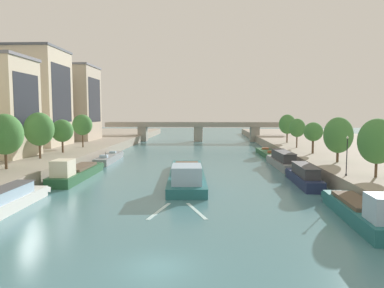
# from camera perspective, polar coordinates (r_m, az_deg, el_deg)

# --- Properties ---
(ground_plane) EXTENTS (400.00, 400.00, 0.00)m
(ground_plane) POSITION_cam_1_polar(r_m,az_deg,el_deg) (23.51, -5.53, -19.04)
(ground_plane) COLOR teal
(quay_left) EXTENTS (36.00, 170.00, 2.09)m
(quay_left) POSITION_cam_1_polar(r_m,az_deg,el_deg) (86.24, -24.68, -1.03)
(quay_left) COLOR gray
(quay_left) RESTS_ON ground
(quay_right) EXTENTS (36.00, 170.00, 2.09)m
(quay_right) POSITION_cam_1_polar(r_m,az_deg,el_deg) (83.60, 25.95, -1.26)
(quay_right) COLOR gray
(quay_right) RESTS_ON ground
(barge_midriver) EXTENTS (6.11, 24.83, 3.26)m
(barge_midriver) POSITION_cam_1_polar(r_m,az_deg,el_deg) (49.78, -0.83, -4.87)
(barge_midriver) COLOR #23666B
(barge_midriver) RESTS_ON ground
(wake_behind_barge) EXTENTS (5.59, 6.06, 0.03)m
(wake_behind_barge) POSITION_cam_1_polar(r_m,az_deg,el_deg) (35.40, -2.29, -10.60)
(wake_behind_barge) COLOR silver
(wake_behind_barge) RESTS_ON ground
(moored_boat_left_far) EXTENTS (2.43, 13.24, 2.37)m
(moored_boat_left_far) POSITION_cam_1_polar(r_m,az_deg,el_deg) (39.77, -27.16, -7.96)
(moored_boat_left_far) COLOR silver
(moored_boat_left_far) RESTS_ON ground
(moored_boat_left_upstream) EXTENTS (3.36, 16.23, 3.41)m
(moored_boat_left_upstream) POSITION_cam_1_polar(r_m,az_deg,el_deg) (53.92, -18.05, -4.29)
(moored_boat_left_upstream) COLOR #235633
(moored_boat_left_upstream) RESTS_ON ground
(moored_boat_left_end) EXTENTS (3.00, 15.23, 2.38)m
(moored_boat_left_end) POSITION_cam_1_polar(r_m,az_deg,el_deg) (71.48, -13.03, -2.18)
(moored_boat_left_end) COLOR gray
(moored_boat_left_end) RESTS_ON ground
(moored_boat_right_lone) EXTENTS (3.28, 14.19, 3.36)m
(moored_boat_right_lone) POSITION_cam_1_polar(r_m,az_deg,el_deg) (34.92, 25.42, -9.63)
(moored_boat_right_lone) COLOR #23666B
(moored_boat_right_lone) RESTS_ON ground
(moored_boat_right_second) EXTENTS (2.48, 12.58, 2.71)m
(moored_boat_right_second) POSITION_cam_1_polar(r_m,az_deg,el_deg) (49.77, 17.42, -4.91)
(moored_boat_right_second) COLOR #1E284C
(moored_boat_right_second) RESTS_ON ground
(moored_boat_right_gap_after) EXTENTS (3.07, 15.41, 2.87)m
(moored_boat_right_gap_after) POSITION_cam_1_polar(r_m,az_deg,el_deg) (64.11, 14.20, -2.56)
(moored_boat_right_gap_after) COLOR gray
(moored_boat_right_gap_after) RESTS_ON ground
(moored_boat_right_far) EXTENTS (3.53, 15.63, 2.12)m
(moored_boat_right_far) POSITION_cam_1_polar(r_m,az_deg,el_deg) (80.95, 12.01, -1.41)
(moored_boat_right_far) COLOR #235633
(moored_boat_right_far) RESTS_ON ground
(tree_left_past_mid) EXTENTS (4.67, 4.67, 7.29)m
(tree_left_past_mid) POSITION_cam_1_polar(r_m,az_deg,el_deg) (52.89, -27.71, 1.38)
(tree_left_past_mid) COLOR brown
(tree_left_past_mid) RESTS_ON quay_left
(tree_left_far) EXTENTS (4.67, 4.67, 7.45)m
(tree_left_far) POSITION_cam_1_polar(r_m,az_deg,el_deg) (62.62, -23.20, 2.19)
(tree_left_far) COLOR brown
(tree_left_far) RESTS_ON quay_left
(tree_left_third) EXTENTS (4.03, 4.03, 6.13)m
(tree_left_third) POSITION_cam_1_polar(r_m,az_deg,el_deg) (70.30, -20.01, 1.99)
(tree_left_third) COLOR brown
(tree_left_third) RESTS_ON quay_left
(tree_left_nearest) EXTENTS (4.14, 4.14, 6.98)m
(tree_left_nearest) POSITION_cam_1_polar(r_m,az_deg,el_deg) (79.52, -17.09, 2.93)
(tree_left_nearest) COLOR brown
(tree_left_nearest) RESTS_ON quay_left
(tree_right_nearest) EXTENTS (4.27, 4.27, 6.80)m
(tree_right_nearest) POSITION_cam_1_polar(r_m,az_deg,el_deg) (46.00, 27.46, 0.39)
(tree_right_nearest) COLOR brown
(tree_right_nearest) RESTS_ON quay_right
(tree_right_past_mid) EXTENTS (4.27, 4.27, 6.76)m
(tree_right_past_mid) POSITION_cam_1_polar(r_m,az_deg,el_deg) (57.66, 22.30, 1.31)
(tree_right_past_mid) COLOR brown
(tree_right_past_mid) RESTS_ON quay_right
(tree_right_end_of_row) EXTENTS (3.40, 3.40, 5.67)m
(tree_right_end_of_row) POSITION_cam_1_polar(r_m,az_deg,el_deg) (68.25, 18.79, 1.85)
(tree_right_end_of_row) COLOR brown
(tree_right_end_of_row) RESTS_ON quay_right
(tree_right_distant) EXTENTS (3.38, 3.38, 6.14)m
(tree_right_distant) POSITION_cam_1_polar(r_m,az_deg,el_deg) (78.29, 16.43, 2.49)
(tree_right_distant) COLOR brown
(tree_right_distant) RESTS_ON quay_right
(tree_right_second) EXTENTS (4.08, 4.08, 6.91)m
(tree_right_second) POSITION_cam_1_polar(r_m,az_deg,el_deg) (90.32, 14.97, 3.07)
(tree_right_second) COLOR brown
(tree_right_second) RESTS_ON quay_right
(lamppost_right_bank) EXTENTS (0.28, 0.28, 4.66)m
(lamppost_right_bank) POSITION_cam_1_polar(r_m,az_deg,el_deg) (45.99, 23.48, -1.50)
(lamppost_right_bank) COLOR black
(lamppost_right_bank) RESTS_ON quay_right
(building_left_corner) EXTENTS (11.32, 13.23, 21.47)m
(building_left_corner) POSITION_cam_1_polar(r_m,az_deg,el_deg) (86.73, -23.40, 6.85)
(building_left_corner) COLOR beige
(building_left_corner) RESTS_ON quay_left
(building_left_middle) EXTENTS (15.00, 12.61, 19.88)m
(building_left_middle) POSITION_cam_1_polar(r_m,az_deg,el_deg) (102.44, -19.17, 6.22)
(building_left_middle) COLOR #B2A38E
(building_left_middle) RESTS_ON quay_left
(bridge_far) EXTENTS (60.65, 4.40, 6.26)m
(bridge_far) POSITION_cam_1_polar(r_m,az_deg,el_deg) (116.85, 1.01, 2.38)
(bridge_far) COLOR gray
(bridge_far) RESTS_ON ground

